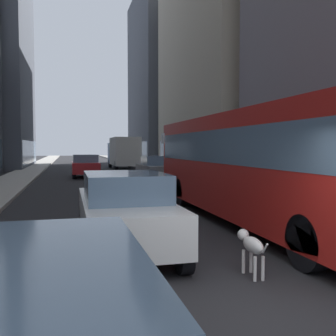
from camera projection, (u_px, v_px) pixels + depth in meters
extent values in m
plane|color=#232326|center=(93.00, 169.00, 38.53)|extent=(120.00, 120.00, 0.00)
cube|color=#ADA89E|center=(33.00, 169.00, 37.11)|extent=(2.40, 110.00, 0.15)
cube|color=gray|center=(149.00, 167.00, 39.93)|extent=(2.40, 110.00, 0.15)
cube|color=slate|center=(30.00, 152.00, 41.39)|extent=(0.08, 14.04, 2.40)
cube|color=slate|center=(182.00, 154.00, 31.99)|extent=(0.08, 15.49, 2.40)
cube|color=#4C515B|center=(180.00, 80.00, 50.75)|extent=(11.47, 15.22, 21.86)
cube|color=slate|center=(137.00, 151.00, 49.84)|extent=(0.08, 13.70, 2.40)
cube|color=red|center=(256.00, 164.00, 10.89)|extent=(2.55, 11.50, 2.75)
cube|color=slate|center=(256.00, 146.00, 10.86)|extent=(2.57, 11.04, 0.90)
cube|color=black|center=(193.00, 185.00, 16.47)|extent=(2.55, 0.16, 0.44)
cylinder|color=black|center=(182.00, 192.00, 14.11)|extent=(0.30, 1.00, 1.00)
cylinder|color=black|center=(239.00, 190.00, 14.67)|extent=(0.30, 1.00, 1.00)
cylinder|color=black|center=(308.00, 243.00, 6.66)|extent=(0.30, 1.00, 1.00)
cube|color=silver|center=(163.00, 138.00, 15.47)|extent=(0.08, 0.24, 0.40)
cylinder|color=black|center=(105.00, 325.00, 3.97)|extent=(0.22, 0.64, 0.64)
cube|color=slate|center=(156.00, 171.00, 23.57)|extent=(1.70, 4.67, 0.75)
cube|color=slate|center=(157.00, 160.00, 23.31)|extent=(1.57, 2.10, 0.55)
cylinder|color=black|center=(138.00, 175.00, 25.26)|extent=(0.22, 0.64, 0.64)
cylinder|color=black|center=(160.00, 175.00, 25.63)|extent=(0.22, 0.64, 0.64)
cylinder|color=black|center=(150.00, 180.00, 21.55)|extent=(0.22, 0.64, 0.64)
cylinder|color=black|center=(176.00, 179.00, 21.91)|extent=(0.22, 0.64, 0.64)
cube|color=silver|center=(124.00, 216.00, 8.18)|extent=(1.72, 4.69, 0.75)
cube|color=slate|center=(125.00, 186.00, 7.91)|extent=(1.59, 2.11, 0.55)
cylinder|color=black|center=(84.00, 219.00, 9.88)|extent=(0.22, 0.64, 0.64)
cylinder|color=black|center=(142.00, 216.00, 10.25)|extent=(0.22, 0.64, 0.64)
cylinder|color=black|center=(94.00, 262.00, 6.14)|extent=(0.22, 0.64, 0.64)
cylinder|color=black|center=(184.00, 256.00, 6.52)|extent=(0.22, 0.64, 0.64)
cube|color=red|center=(85.00, 167.00, 27.50)|extent=(1.85, 3.93, 0.75)
cube|color=slate|center=(85.00, 158.00, 27.27)|extent=(1.70, 1.77, 0.55)
cylinder|color=black|center=(74.00, 172.00, 28.82)|extent=(0.22, 0.64, 0.64)
cylinder|color=black|center=(96.00, 171.00, 29.22)|extent=(0.22, 0.64, 0.64)
cylinder|color=black|center=(74.00, 174.00, 25.82)|extent=(0.22, 0.64, 0.64)
cylinder|color=black|center=(99.00, 174.00, 26.22)|extent=(0.22, 0.64, 0.64)
cube|color=#19519E|center=(120.00, 153.00, 40.33)|extent=(2.30, 2.00, 2.10)
cube|color=silver|center=(125.00, 151.00, 36.69)|extent=(2.30, 5.50, 2.60)
cylinder|color=black|center=(110.00, 163.00, 40.14)|extent=(0.28, 0.90, 0.90)
cylinder|color=black|center=(129.00, 163.00, 40.64)|extent=(0.28, 0.90, 0.90)
cylinder|color=black|center=(116.00, 166.00, 34.82)|extent=(0.28, 0.90, 0.90)
cylinder|color=black|center=(138.00, 166.00, 35.32)|extent=(0.28, 0.90, 0.90)
ellipsoid|color=white|center=(253.00, 245.00, 6.38)|extent=(0.22, 0.60, 0.26)
sphere|color=white|center=(243.00, 235.00, 6.74)|extent=(0.20, 0.20, 0.20)
sphere|color=black|center=(240.00, 234.00, 6.75)|extent=(0.07, 0.07, 0.07)
sphere|color=black|center=(246.00, 233.00, 6.78)|extent=(0.07, 0.07, 0.07)
cylinder|color=white|center=(265.00, 248.00, 5.99)|extent=(0.03, 0.16, 0.19)
cylinder|color=white|center=(243.00, 261.00, 6.58)|extent=(0.06, 0.06, 0.40)
cylinder|color=white|center=(251.00, 261.00, 6.62)|extent=(0.06, 0.06, 0.40)
cylinder|color=white|center=(255.00, 269.00, 6.18)|extent=(0.06, 0.06, 0.40)
cylinder|color=white|center=(263.00, 268.00, 6.21)|extent=(0.06, 0.06, 0.40)
sphere|color=black|center=(253.00, 241.00, 6.49)|extent=(0.04, 0.04, 0.04)
sphere|color=black|center=(252.00, 245.00, 6.29)|extent=(0.04, 0.04, 0.04)
sphere|color=black|center=(259.00, 244.00, 6.21)|extent=(0.04, 0.04, 0.04)
cylinder|color=#1E1E2D|center=(320.00, 194.00, 12.94)|extent=(0.28, 0.28, 0.85)
cylinder|color=maroon|center=(320.00, 172.00, 12.90)|extent=(0.34, 0.34, 0.62)
sphere|color=tan|center=(321.00, 160.00, 12.88)|extent=(0.22, 0.22, 0.22)
cube|color=#59331E|center=(326.00, 180.00, 12.97)|extent=(0.12, 0.24, 0.20)
cylinder|color=#1E1E2D|center=(293.00, 193.00, 13.38)|extent=(0.28, 0.28, 0.85)
cylinder|color=#26262D|center=(293.00, 171.00, 13.34)|extent=(0.34, 0.34, 0.62)
sphere|color=tan|center=(293.00, 159.00, 13.31)|extent=(0.22, 0.22, 0.22)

